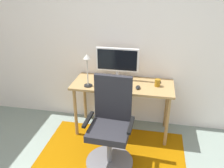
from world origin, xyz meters
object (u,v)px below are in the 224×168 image
at_px(monitor, 117,61).
at_px(desk_lamp, 87,65).
at_px(office_chair, 110,132).
at_px(keyboard, 115,86).
at_px(computer_mouse, 138,87).
at_px(desk, 123,90).
at_px(cell_phone, 158,81).
at_px(coffee_cup, 157,83).

xyz_separation_m(monitor, desk_lamp, (-0.34, -0.30, 0.02)).
height_order(desk_lamp, office_chair, desk_lamp).
height_order(keyboard, office_chair, office_chair).
xyz_separation_m(monitor, keyboard, (0.02, -0.25, -0.26)).
bearing_deg(desk_lamp, computer_mouse, 4.44).
xyz_separation_m(computer_mouse, office_chair, (-0.26, -0.55, -0.35)).
bearing_deg(keyboard, computer_mouse, 1.21).
xyz_separation_m(desk_lamp, office_chair, (0.40, -0.49, -0.62)).
xyz_separation_m(desk, monitor, (-0.10, 0.14, 0.36)).
distance_m(cell_phone, office_chair, 1.02).
xyz_separation_m(keyboard, coffee_cup, (0.54, 0.12, 0.04)).
relative_size(desk, keyboard, 3.16).
distance_m(desk, computer_mouse, 0.26).
distance_m(monitor, desk_lamp, 0.45).
height_order(computer_mouse, coffee_cup, coffee_cup).
bearing_deg(keyboard, cell_phone, 27.32).
bearing_deg(monitor, desk, -53.55).
bearing_deg(cell_phone, office_chair, -128.63).
xyz_separation_m(keyboard, cell_phone, (0.55, 0.28, -0.00)).
bearing_deg(desk, office_chair, -93.61).
distance_m(desk, coffee_cup, 0.48).
relative_size(keyboard, computer_mouse, 4.13).
bearing_deg(computer_mouse, keyboard, -178.79).
xyz_separation_m(computer_mouse, desk_lamp, (-0.65, -0.05, 0.27)).
xyz_separation_m(desk, keyboard, (-0.08, -0.12, 0.10)).
bearing_deg(monitor, desk_lamp, -138.48).
bearing_deg(cell_phone, keyboard, -159.51).
height_order(coffee_cup, office_chair, office_chair).
distance_m(keyboard, computer_mouse, 0.30).
bearing_deg(cell_phone, desk_lamp, -166.93).
bearing_deg(desk, coffee_cup, 0.96).
xyz_separation_m(cell_phone, desk_lamp, (-0.91, -0.33, 0.28)).
xyz_separation_m(desk, cell_phone, (0.47, 0.17, 0.10)).
distance_m(coffee_cup, cell_phone, 0.17).
xyz_separation_m(monitor, coffee_cup, (0.56, -0.13, -0.22)).
distance_m(desk, keyboard, 0.17).
relative_size(desk, cell_phone, 9.72).
bearing_deg(coffee_cup, keyboard, -167.14).
distance_m(computer_mouse, office_chair, 0.70).
distance_m(computer_mouse, desk_lamp, 0.71).
bearing_deg(desk_lamp, cell_phone, 19.90).
bearing_deg(desk, computer_mouse, -26.95).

